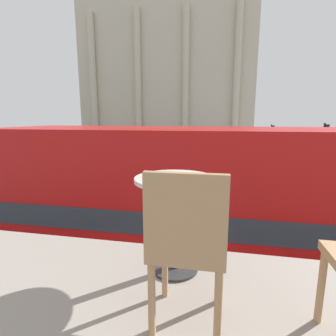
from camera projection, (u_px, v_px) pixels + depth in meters
name	position (u px, v px, depth m)	size (l,w,h in m)	color
double_decker_bus	(232.00, 216.00, 5.73)	(10.23, 2.71, 4.26)	black
cafe_dining_table	(175.00, 203.00, 1.94)	(0.60, 0.60, 0.73)	#2D2D30
cafe_chair_0	(187.00, 242.00, 1.37)	(0.40, 0.40, 0.91)	#A87F56
plaza_building_left	(172.00, 76.00, 43.52)	(25.71, 17.09, 22.71)	beige
traffic_light_near	(293.00, 165.00, 11.89)	(0.42, 0.24, 3.64)	black
traffic_light_mid	(324.00, 144.00, 17.94)	(0.42, 0.24, 4.15)	black
traffic_light_far	(271.00, 138.00, 26.54)	(0.42, 0.24, 3.84)	black
car_maroon	(136.00, 164.00, 21.63)	(4.20, 1.93, 1.35)	black
car_silver	(287.00, 176.00, 17.28)	(4.20, 1.93, 1.35)	black
pedestrian_olive	(71.00, 172.00, 16.91)	(0.32, 0.32, 1.79)	#282B33
pedestrian_red	(275.00, 178.00, 15.32)	(0.32, 0.32, 1.74)	#282B33
pedestrian_yellow	(332.00, 170.00, 18.19)	(0.32, 0.32, 1.65)	#282B33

